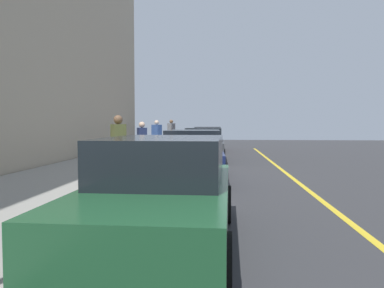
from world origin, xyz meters
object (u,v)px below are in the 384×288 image
object	(u,v)px
pedestrian_blue_coat	(157,136)
pedestrian_grey_coat	(171,133)
pedestrian_navy_coat	(142,143)
parked_car_charcoal	(204,144)
rolling_suitcase	(153,150)
pedestrian_olive_coat	(118,148)
parked_car_maroon	(208,139)
parked_car_navy	(193,155)
parked_car_green	(163,192)

from	to	relation	value
pedestrian_blue_coat	pedestrian_grey_coat	world-z (taller)	pedestrian_grey_coat
pedestrian_navy_coat	pedestrian_grey_coat	xyz separation A→B (m)	(-11.03, -0.46, 0.10)
parked_car_charcoal	pedestrian_grey_coat	distance (m)	7.10
rolling_suitcase	pedestrian_olive_coat	bearing A→B (deg)	4.90
parked_car_maroon	rolling_suitcase	xyz separation A→B (m)	(5.68, -2.50, -0.36)
pedestrian_olive_coat	pedestrian_grey_coat	xyz separation A→B (m)	(-14.66, -0.63, 0.02)
pedestrian_olive_coat	pedestrian_grey_coat	bearing A→B (deg)	-177.53
parked_car_charcoal	pedestrian_navy_coat	bearing A→B (deg)	-24.18
parked_car_maroon	pedestrian_olive_coat	bearing A→B (deg)	-6.82
parked_car_charcoal	parked_car_navy	size ratio (longest dim) A/B	1.03
pedestrian_navy_coat	rolling_suitcase	bearing A→B (deg)	-173.58
parked_car_charcoal	pedestrian_olive_coat	size ratio (longest dim) A/B	2.55
pedestrian_olive_coat	rolling_suitcase	world-z (taller)	pedestrian_olive_coat
parked_car_maroon	parked_car_green	distance (m)	18.84
parked_car_charcoal	parked_car_green	xyz separation A→B (m)	(12.29, 0.04, -0.00)
parked_car_charcoal	parked_car_navy	world-z (taller)	same
parked_car_green	pedestrian_grey_coat	xyz separation A→B (m)	(-18.96, -2.46, 0.36)
pedestrian_grey_coat	pedestrian_blue_coat	bearing A→B (deg)	-0.09
parked_car_maroon	parked_car_charcoal	distance (m)	6.55
pedestrian_olive_coat	pedestrian_navy_coat	size ratio (longest dim) A/B	1.09
pedestrian_blue_coat	pedestrian_navy_coat	size ratio (longest dim) A/B	1.06
pedestrian_blue_coat	parked_car_navy	bearing A→B (deg)	18.30
parked_car_maroon	parked_car_navy	size ratio (longest dim) A/B	1.02
parked_car_green	pedestrian_grey_coat	bearing A→B (deg)	-172.61
parked_car_maroon	pedestrian_navy_coat	size ratio (longest dim) A/B	2.76
pedestrian_blue_coat	pedestrian_olive_coat	bearing A→B (deg)	3.94
pedestrian_navy_coat	parked_car_charcoal	bearing A→B (deg)	155.82
parked_car_navy	pedestrian_blue_coat	bearing A→B (deg)	-161.70
parked_car_green	pedestrian_navy_coat	size ratio (longest dim) A/B	2.78
parked_car_navy	pedestrian_navy_coat	world-z (taller)	pedestrian_navy_coat
parked_car_navy	pedestrian_grey_coat	bearing A→B (deg)	-169.28
parked_car_navy	pedestrian_blue_coat	world-z (taller)	pedestrian_blue_coat
pedestrian_grey_coat	rolling_suitcase	bearing A→B (deg)	-1.26
parked_car_green	rolling_suitcase	distance (m)	13.41
pedestrian_navy_coat	pedestrian_grey_coat	size ratio (longest dim) A/B	0.89
parked_car_maroon	pedestrian_navy_coat	xyz separation A→B (m)	(10.92, -1.91, 0.26)
pedestrian_blue_coat	pedestrian_olive_coat	world-z (taller)	pedestrian_olive_coat
parked_car_navy	parked_car_green	size ratio (longest dim) A/B	0.98
parked_car_green	parked_car_maroon	bearing A→B (deg)	-179.73
pedestrian_navy_coat	parked_car_maroon	bearing A→B (deg)	170.07
parked_car_charcoal	pedestrian_blue_coat	xyz separation A→B (m)	(-1.29, -2.43, 0.32)
pedestrian_navy_coat	rolling_suitcase	distance (m)	5.30
pedestrian_grey_coat	rolling_suitcase	distance (m)	5.85
parked_car_charcoal	rolling_suitcase	bearing A→B (deg)	-108.71
pedestrian_olive_coat	pedestrian_grey_coat	size ratio (longest dim) A/B	0.97
parked_car_green	pedestrian_navy_coat	bearing A→B (deg)	-165.85
pedestrian_grey_coat	parked_car_maroon	bearing A→B (deg)	87.15
pedestrian_navy_coat	rolling_suitcase	xyz separation A→B (m)	(-5.23, -0.59, -0.62)
parked_car_green	pedestrian_navy_coat	distance (m)	8.18
parked_car_charcoal	pedestrian_grey_coat	size ratio (longest dim) A/B	2.48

